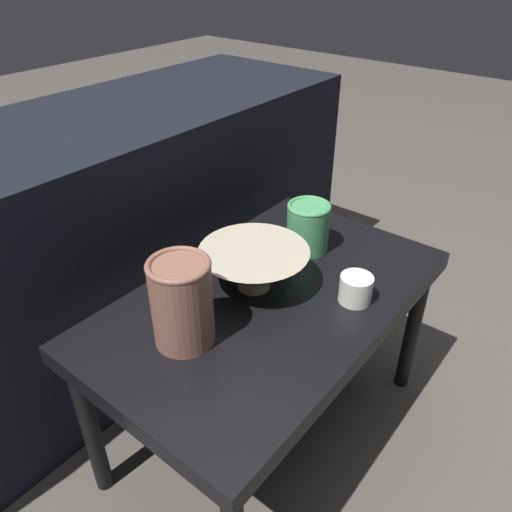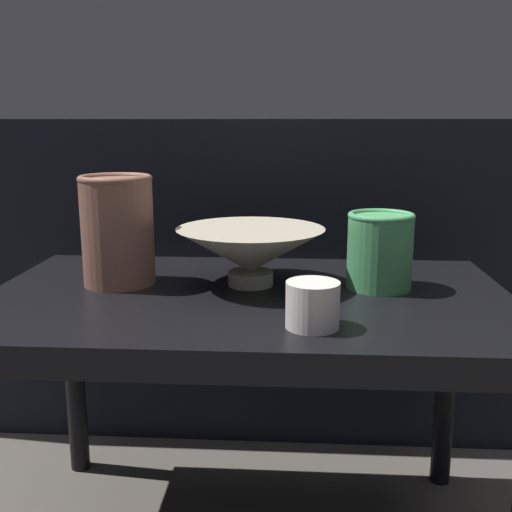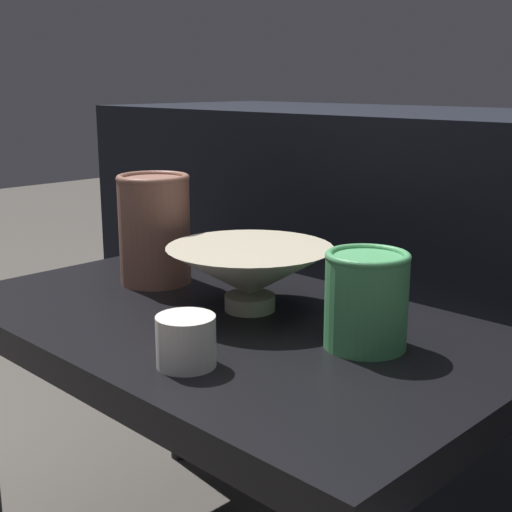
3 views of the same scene
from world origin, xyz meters
TOP-DOWN VIEW (x-y plane):
  - table at (0.00, 0.00)m, footprint 0.76×0.46m
  - couch_backdrop at (0.00, 0.56)m, footprint 1.53×0.50m
  - bowl at (-0.00, 0.04)m, footprint 0.22×0.22m
  - vase_textured_left at (-0.20, 0.04)m, footprint 0.11×0.11m
  - vase_colorful_right at (0.19, 0.04)m, footprint 0.10×0.10m
  - cup at (0.09, -0.14)m, footprint 0.07×0.07m

SIDE VIEW (x-z plane):
  - couch_backdrop at x=0.00m, z-range 0.00..0.67m
  - table at x=0.00m, z-range 0.16..0.58m
  - cup at x=0.09m, z-range 0.42..0.48m
  - bowl at x=0.00m, z-range 0.43..0.52m
  - vase_colorful_right at x=0.19m, z-range 0.42..0.54m
  - vase_textured_left at x=-0.20m, z-range 0.42..0.59m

